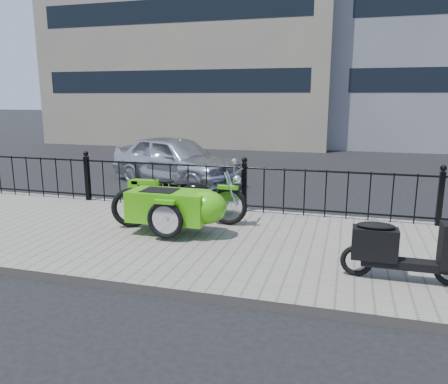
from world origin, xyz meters
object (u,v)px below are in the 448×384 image
(motorcycle_sidecar, at_px, (182,204))
(scooter, at_px, (395,249))
(spare_tire, at_px, (132,208))
(sedan_car, at_px, (175,159))

(motorcycle_sidecar, distance_m, scooter, 3.40)
(spare_tire, relative_size, sedan_car, 0.18)
(motorcycle_sidecar, relative_size, spare_tire, 3.25)
(scooter, distance_m, sedan_car, 7.57)
(motorcycle_sidecar, distance_m, spare_tire, 0.94)
(motorcycle_sidecar, xyz_separation_m, sedan_car, (-1.94, 4.44, 0.06))
(motorcycle_sidecar, relative_size, sedan_car, 0.59)
(scooter, height_order, spare_tire, scooter)
(motorcycle_sidecar, bearing_deg, spare_tire, 179.41)
(spare_tire, height_order, sedan_car, sedan_car)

